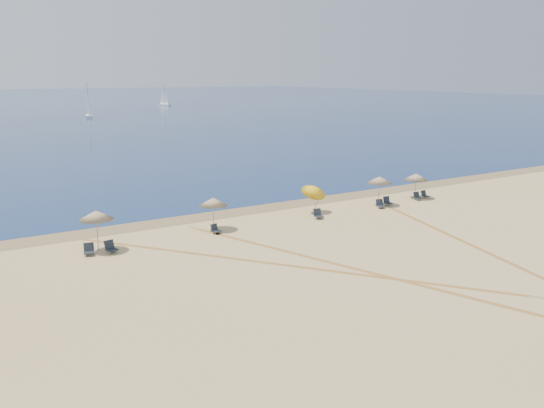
% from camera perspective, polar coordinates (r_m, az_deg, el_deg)
% --- Properties ---
extents(ground, '(160.00, 160.00, 0.00)m').
position_cam_1_polar(ground, '(27.38, 22.97, -10.80)').
color(ground, tan).
rests_on(ground, ground).
extents(wet_sand, '(500.00, 500.00, 0.00)m').
position_cam_1_polar(wet_sand, '(44.71, -2.69, -0.63)').
color(wet_sand, olive).
rests_on(wet_sand, ground).
extents(umbrella_1, '(2.10, 2.10, 2.61)m').
position_cam_1_polar(umbrella_1, '(35.55, -17.49, -1.08)').
color(umbrella_1, gray).
rests_on(umbrella_1, ground).
extents(umbrella_2, '(1.98, 1.98, 2.35)m').
position_cam_1_polar(umbrella_2, '(38.86, -6.02, 0.24)').
color(umbrella_2, gray).
rests_on(umbrella_2, ground).
extents(umbrella_3, '(1.94, 1.98, 2.55)m').
position_cam_1_polar(umbrella_3, '(43.51, 4.33, 1.47)').
color(umbrella_3, gray).
rests_on(umbrella_3, ground).
extents(umbrella_4, '(2.08, 2.08, 2.47)m').
position_cam_1_polar(umbrella_4, '(46.81, 10.88, 2.43)').
color(umbrella_4, gray).
rests_on(umbrella_4, ground).
extents(umbrella_5, '(2.15, 2.15, 2.23)m').
position_cam_1_polar(umbrella_5, '(50.29, 14.46, 2.70)').
color(umbrella_5, gray).
rests_on(umbrella_5, ground).
extents(chair_1, '(0.74, 0.82, 0.72)m').
position_cam_1_polar(chair_1, '(35.41, -18.15, -4.47)').
color(chair_1, black).
rests_on(chair_1, ground).
extents(chair_2, '(0.78, 0.85, 0.74)m').
position_cam_1_polar(chair_2, '(35.52, -16.11, -4.25)').
color(chair_2, black).
rests_on(chair_2, ground).
extents(chair_3, '(0.65, 0.72, 0.64)m').
position_cam_1_polar(chair_3, '(38.36, -5.78, -2.58)').
color(chair_3, black).
rests_on(chair_3, ground).
extents(chair_4, '(0.72, 0.81, 0.73)m').
position_cam_1_polar(chair_4, '(42.18, 4.72, -1.05)').
color(chair_4, black).
rests_on(chair_4, ground).
extents(chair_5, '(0.76, 0.83, 0.70)m').
position_cam_1_polar(chair_5, '(46.15, 10.95, -0.03)').
color(chair_5, black).
rests_on(chair_5, ground).
extents(chair_6, '(0.65, 0.75, 0.72)m').
position_cam_1_polar(chair_6, '(47.29, 11.68, 0.26)').
color(chair_6, black).
rests_on(chair_6, ground).
extents(chair_7, '(0.65, 0.73, 0.68)m').
position_cam_1_polar(chair_7, '(49.85, 14.59, 0.75)').
color(chair_7, black).
rests_on(chair_7, ground).
extents(chair_8, '(0.55, 0.64, 0.65)m').
position_cam_1_polar(chair_8, '(50.84, 15.29, 0.92)').
color(chair_8, black).
rests_on(chair_8, ground).
extents(sailboat_0, '(2.71, 5.98, 8.63)m').
position_cam_1_polar(sailboat_0, '(148.50, -18.20, 9.38)').
color(sailboat_0, white).
rests_on(sailboat_0, ocean).
extents(sailboat_1, '(3.24, 5.05, 7.41)m').
position_cam_1_polar(sailboat_1, '(198.35, -10.94, 10.46)').
color(sailboat_1, white).
rests_on(sailboat_1, ocean).
extents(tire_tracks, '(49.07, 44.20, 0.00)m').
position_cam_1_polar(tire_tracks, '(32.65, 11.15, -6.11)').
color(tire_tracks, tan).
rests_on(tire_tracks, ground).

